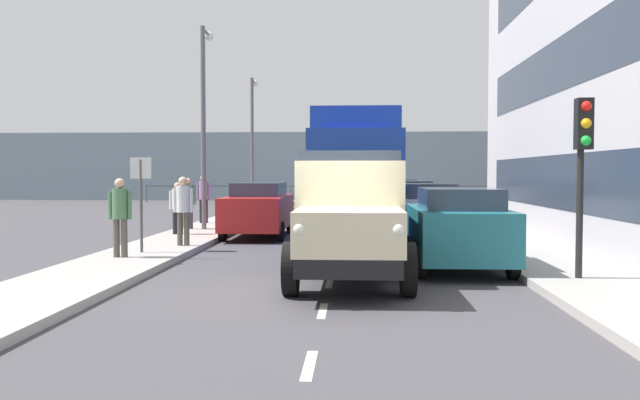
{
  "coord_description": "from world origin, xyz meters",
  "views": [
    {
      "loc": [
        -0.5,
        11.22,
        2.04
      ],
      "look_at": [
        0.51,
        -6.78,
        1.29
      ],
      "focal_mm": 36.94,
      "sensor_mm": 36.0,
      "label": 1
    }
  ],
  "objects_px": {
    "lorry_cargo_blue": "(356,171)",
    "pedestrian_couple_a": "(178,204)",
    "pedestrian_with_bag": "(120,211)",
    "car_silver_kerbside_3": "(400,196)",
    "car_black_kerbside_2": "(410,202)",
    "lamp_post_promenade": "(204,110)",
    "truck_vintage_cream": "(350,220)",
    "traffic_light_near": "(583,148)",
    "lamp_post_far": "(253,132)",
    "car_teal_kerbside_near": "(458,227)",
    "pedestrian_near_railing": "(204,194)",
    "street_sign": "(141,188)",
    "car_white_kerbside_1": "(427,211)",
    "pedestrian_by_lamp": "(188,199)",
    "pedestrian_couple_b": "(183,205)",
    "car_red_oppositeside_0": "(259,209)"
  },
  "relations": [
    {
      "from": "car_black_kerbside_2",
      "to": "street_sign",
      "type": "distance_m",
      "value": 12.91
    },
    {
      "from": "truck_vintage_cream",
      "to": "car_silver_kerbside_3",
      "type": "relative_size",
      "value": 1.42
    },
    {
      "from": "truck_vintage_cream",
      "to": "lorry_cargo_blue",
      "type": "xyz_separation_m",
      "value": [
        -0.09,
        -7.76,
        0.9
      ]
    },
    {
      "from": "car_white_kerbside_1",
      "to": "lamp_post_far",
      "type": "relative_size",
      "value": 0.66
    },
    {
      "from": "lorry_cargo_blue",
      "to": "pedestrian_with_bag",
      "type": "xyz_separation_m",
      "value": [
        5.25,
        5.47,
        -0.88
      ]
    },
    {
      "from": "truck_vintage_cream",
      "to": "pedestrian_couple_a",
      "type": "bearing_deg",
      "value": -55.45
    },
    {
      "from": "lorry_cargo_blue",
      "to": "pedestrian_couple_a",
      "type": "xyz_separation_m",
      "value": [
        5.46,
        -0.04,
        -1.0
      ]
    },
    {
      "from": "pedestrian_couple_a",
      "to": "pedestrian_near_railing",
      "type": "relative_size",
      "value": 0.88
    },
    {
      "from": "truck_vintage_cream",
      "to": "pedestrian_couple_a",
      "type": "distance_m",
      "value": 9.47
    },
    {
      "from": "car_teal_kerbside_near",
      "to": "lamp_post_far",
      "type": "xyz_separation_m",
      "value": [
        7.27,
        -18.56,
        3.16
      ]
    },
    {
      "from": "lamp_post_far",
      "to": "street_sign",
      "type": "distance_m",
      "value": 17.3
    },
    {
      "from": "pedestrian_with_bag",
      "to": "traffic_light_near",
      "type": "relative_size",
      "value": 0.55
    },
    {
      "from": "pedestrian_by_lamp",
      "to": "lamp_post_far",
      "type": "bearing_deg",
      "value": -92.69
    },
    {
      "from": "pedestrian_by_lamp",
      "to": "lamp_post_promenade",
      "type": "xyz_separation_m",
      "value": [
        -0.56,
        -0.06,
        2.99
      ]
    },
    {
      "from": "car_teal_kerbside_near",
      "to": "pedestrian_by_lamp",
      "type": "distance_m",
      "value": 11.08
    },
    {
      "from": "car_black_kerbside_2",
      "to": "pedestrian_near_railing",
      "type": "height_order",
      "value": "pedestrian_near_railing"
    },
    {
      "from": "pedestrian_couple_b",
      "to": "pedestrian_couple_a",
      "type": "relative_size",
      "value": 1.12
    },
    {
      "from": "pedestrian_couple_a",
      "to": "lamp_post_far",
      "type": "height_order",
      "value": "lamp_post_far"
    },
    {
      "from": "car_black_kerbside_2",
      "to": "lorry_cargo_blue",
      "type": "bearing_deg",
      "value": 70.69
    },
    {
      "from": "pedestrian_couple_b",
      "to": "pedestrian_near_railing",
      "type": "xyz_separation_m",
      "value": [
        1.26,
        -7.62,
        0.02
      ]
    },
    {
      "from": "pedestrian_couple_a",
      "to": "lamp_post_promenade",
      "type": "height_order",
      "value": "lamp_post_promenade"
    },
    {
      "from": "pedestrian_couple_a",
      "to": "pedestrian_near_railing",
      "type": "distance_m",
      "value": 4.53
    },
    {
      "from": "truck_vintage_cream",
      "to": "pedestrian_near_railing",
      "type": "distance_m",
      "value": 13.54
    },
    {
      "from": "lorry_cargo_blue",
      "to": "car_white_kerbside_1",
      "type": "distance_m",
      "value": 2.45
    },
    {
      "from": "truck_vintage_cream",
      "to": "car_black_kerbside_2",
      "type": "xyz_separation_m",
      "value": [
        -2.23,
        -13.88,
        -0.28
      ]
    },
    {
      "from": "car_teal_kerbside_near",
      "to": "pedestrian_with_bag",
      "type": "xyz_separation_m",
      "value": [
        7.39,
        -0.52,
        0.3
      ]
    },
    {
      "from": "pedestrian_with_bag",
      "to": "lamp_post_promenade",
      "type": "distance_m",
      "value": 8.01
    },
    {
      "from": "pedestrian_near_railing",
      "to": "pedestrian_couple_a",
      "type": "bearing_deg",
      "value": 93.24
    },
    {
      "from": "lorry_cargo_blue",
      "to": "pedestrian_couple_b",
      "type": "bearing_deg",
      "value": 34.52
    },
    {
      "from": "street_sign",
      "to": "lorry_cargo_blue",
      "type": "bearing_deg",
      "value": -138.03
    },
    {
      "from": "truck_vintage_cream",
      "to": "street_sign",
      "type": "relative_size",
      "value": 2.51
    },
    {
      "from": "truck_vintage_cream",
      "to": "lamp_post_far",
      "type": "height_order",
      "value": "lamp_post_far"
    },
    {
      "from": "car_white_kerbside_1",
      "to": "lamp_post_far",
      "type": "height_order",
      "value": "lamp_post_far"
    },
    {
      "from": "pedestrian_couple_a",
      "to": "lamp_post_promenade",
      "type": "relative_size",
      "value": 0.24
    },
    {
      "from": "lamp_post_far",
      "to": "car_white_kerbside_1",
      "type": "bearing_deg",
      "value": 119.79
    },
    {
      "from": "traffic_light_near",
      "to": "lamp_post_far",
      "type": "bearing_deg",
      "value": -66.0
    },
    {
      "from": "car_black_kerbside_2",
      "to": "pedestrian_with_bag",
      "type": "relative_size",
      "value": 2.55
    },
    {
      "from": "car_black_kerbside_2",
      "to": "pedestrian_near_railing",
      "type": "bearing_deg",
      "value": 11.28
    },
    {
      "from": "truck_vintage_cream",
      "to": "pedestrian_by_lamp",
      "type": "height_order",
      "value": "truck_vintage_cream"
    },
    {
      "from": "lamp_post_far",
      "to": "car_teal_kerbside_near",
      "type": "bearing_deg",
      "value": 111.38
    },
    {
      "from": "truck_vintage_cream",
      "to": "lamp_post_far",
      "type": "xyz_separation_m",
      "value": [
        5.03,
        -20.34,
        2.87
      ]
    },
    {
      "from": "pedestrian_near_railing",
      "to": "car_white_kerbside_1",
      "type": "bearing_deg",
      "value": 149.27
    },
    {
      "from": "truck_vintage_cream",
      "to": "street_sign",
      "type": "distance_m",
      "value": 5.94
    },
    {
      "from": "car_teal_kerbside_near",
      "to": "pedestrian_near_railing",
      "type": "bearing_deg",
      "value": -53.28
    },
    {
      "from": "car_black_kerbside_2",
      "to": "pedestrian_couple_a",
      "type": "xyz_separation_m",
      "value": [
        7.61,
        6.08,
        0.18
      ]
    },
    {
      "from": "pedestrian_with_bag",
      "to": "car_silver_kerbside_3",
      "type": "bearing_deg",
      "value": -112.42
    },
    {
      "from": "car_silver_kerbside_3",
      "to": "lamp_post_promenade",
      "type": "distance_m",
      "value": 13.13
    },
    {
      "from": "car_red_oppositeside_0",
      "to": "pedestrian_couple_b",
      "type": "relative_size",
      "value": 2.46
    },
    {
      "from": "car_teal_kerbside_near",
      "to": "car_silver_kerbside_3",
      "type": "height_order",
      "value": "same"
    },
    {
      "from": "car_black_kerbside_2",
      "to": "car_teal_kerbside_near",
      "type": "bearing_deg",
      "value": 90.0
    }
  ]
}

